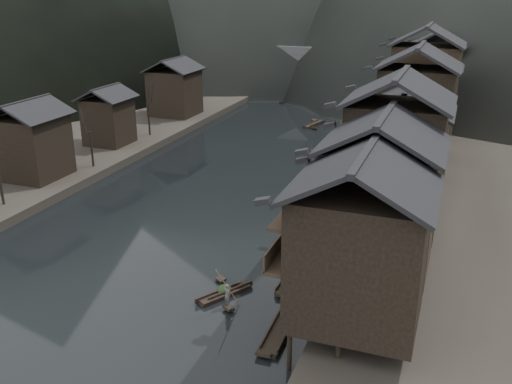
% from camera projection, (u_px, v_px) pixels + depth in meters
% --- Properties ---
extents(water, '(300.00, 300.00, 0.00)m').
position_uv_depth(water, '(159.00, 253.00, 46.18)').
color(water, black).
rests_on(water, ground).
extents(left_bank, '(40.00, 200.00, 1.20)m').
position_uv_depth(left_bank, '(91.00, 112.00, 92.46)').
color(left_bank, '#2D2823').
rests_on(left_bank, ground).
extents(stilt_houses, '(9.00, 67.60, 16.50)m').
position_uv_depth(stilt_houses, '(413.00, 112.00, 54.81)').
color(stilt_houses, black).
rests_on(stilt_houses, ground).
extents(left_houses, '(8.10, 53.20, 8.73)m').
position_uv_depth(left_houses, '(89.00, 114.00, 68.52)').
color(left_houses, black).
rests_on(left_houses, left_bank).
extents(bare_trees, '(3.99, 42.31, 7.97)m').
position_uv_depth(bare_trees, '(25.00, 142.00, 54.15)').
color(bare_trees, black).
rests_on(bare_trees, left_bank).
extents(moored_sampans, '(3.33, 48.61, 0.47)m').
position_uv_depth(moored_sampans, '(342.00, 208.00, 54.81)').
color(moored_sampans, black).
rests_on(moored_sampans, water).
extents(midriver_boats, '(16.51, 36.44, 0.44)m').
position_uv_depth(midriver_boats, '(306.00, 123.00, 87.27)').
color(midriver_boats, black).
rests_on(midriver_boats, water).
extents(stone_bridge, '(40.00, 6.00, 9.00)m').
position_uv_depth(stone_bridge, '(346.00, 68.00, 107.69)').
color(stone_bridge, '#4C4C4F').
rests_on(stone_bridge, ground).
extents(hero_sampan, '(2.98, 4.26, 0.43)m').
position_uv_depth(hero_sampan, '(224.00, 293.00, 39.89)').
color(hero_sampan, black).
rests_on(hero_sampan, water).
extents(cargo_heap, '(0.99, 1.30, 0.60)m').
position_uv_depth(cargo_heap, '(224.00, 285.00, 39.90)').
color(cargo_heap, black).
rests_on(cargo_heap, hero_sampan).
extents(boatman, '(0.69, 0.61, 1.60)m').
position_uv_depth(boatman, '(227.00, 292.00, 38.08)').
color(boatman, '#5D5D5F').
rests_on(boatman, hero_sampan).
extents(bamboo_pole, '(1.25, 1.87, 3.91)m').
position_uv_depth(bamboo_pole, '(229.00, 255.00, 37.05)').
color(bamboo_pole, '#8C7A51').
rests_on(bamboo_pole, boatman).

